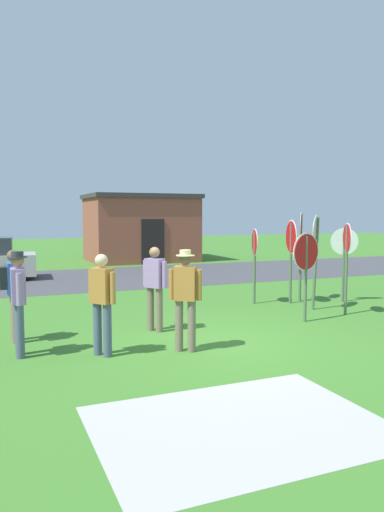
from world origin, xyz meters
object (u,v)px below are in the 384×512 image
Objects in this scene: stop_sign_center_cluster at (291,246)px; person_holding_notes at (155,284)px; stop_sign_rear_right at (316,245)px; person_in_blue at (13,289)px; stop_sign_leaning_right at (255,253)px; person_with_sunhat at (18,297)px; stop_sign_far_back at (347,253)px; stop_sign_low_front at (306,261)px; person_in_teal at (102,299)px; stop_sign_tallest at (344,252)px; person_on_left at (185,294)px; stop_sign_nearest at (301,241)px.

stop_sign_center_cluster is 1.30× the size of person_holding_notes.
stop_sign_rear_right is 1.37× the size of person_in_blue.
person_in_blue is (-5.99, -1.64, -0.34)m from stop_sign_leaning_right.
person_with_sunhat is (-6.90, -1.37, -0.61)m from stop_sign_rear_right.
stop_sign_far_back is 1.10× the size of stop_sign_low_front.
person_in_teal is (-4.62, -0.83, -0.37)m from stop_sign_low_front.
stop_sign_center_cluster is at bearing 164.79° from stop_sign_tallest.
person_on_left is at bearing -161.08° from stop_sign_low_front.
stop_sign_leaning_right is 1.13× the size of person_with_sunhat.
person_with_sunhat is at bearing 163.57° from person_on_left.
stop_sign_far_back reaches higher than person_in_teal.
person_with_sunhat is 2.73m from person_on_left.
stop_sign_low_front is at bearing -91.47° from stop_sign_leaning_right.
stop_sign_center_cluster is at bearing 101.45° from stop_sign_far_back.
stop_sign_tallest is at bearing 23.33° from stop_sign_rear_right.
stop_sign_nearest is 1.21× the size of stop_sign_tallest.
stop_sign_nearest reaches higher than stop_sign_tallest.
person_holding_notes is (2.64, -0.21, -0.03)m from person_in_blue.
person_with_sunhat is (-7.29, -2.53, -0.64)m from stop_sign_nearest.
stop_sign_low_front is (-1.41, -2.19, -0.30)m from stop_sign_nearest.
stop_sign_tallest reaches higher than person_holding_notes.
stop_sign_far_back is at bearing -2.24° from person_holding_notes.
person_in_teal is 1.00× the size of person_holding_notes.
person_with_sunhat is 1.00× the size of person_on_left.
stop_sign_center_cluster is 1.26× the size of person_on_left.
stop_sign_leaning_right is at bearing 121.74° from stop_sign_far_back.
stop_sign_low_front is at bearing -168.57° from stop_sign_far_back.
person_holding_notes is (-4.70, -1.74, -0.67)m from stop_sign_nearest.
person_holding_notes is (-4.60, 0.18, -0.49)m from stop_sign_far_back.
person_on_left is 1.39m from person_in_teal.
stop_sign_tallest is at bearing 34.08° from stop_sign_low_front.
stop_sign_rear_right is 1.06× the size of stop_sign_center_cluster.
person_in_blue is 0.97× the size of person_on_left.
person_with_sunhat is 1.03× the size of person_holding_notes.
stop_sign_low_front is 4.70m from person_in_teal.
stop_sign_rear_right is 4.82m from person_on_left.
stop_sign_nearest is 1.16m from stop_sign_tallest.
stop_sign_rear_right is 7.06m from person_with_sunhat.
stop_sign_leaning_right reaches higher than person_in_teal.
person_with_sunhat and person_on_left have the same top height.
stop_sign_leaning_right is at bearing 24.00° from person_with_sunhat.
stop_sign_low_front is at bearing -122.86° from stop_sign_nearest.
stop_sign_rear_right reaches higher than person_holding_notes.
stop_sign_tallest is (1.06, 1.34, -0.11)m from stop_sign_far_back.
stop_sign_center_cluster reaches higher than person_in_blue.
stop_sign_center_cluster is at bearing 26.82° from person_in_teal.
stop_sign_leaning_right is 1.16× the size of person_holding_notes.
stop_sign_leaning_right is at bearing 175.28° from stop_sign_nearest.
stop_sign_nearest is at bearing 149.12° from stop_sign_tallest.
stop_sign_tallest is at bearing 25.82° from person_on_left.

